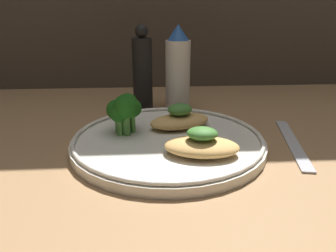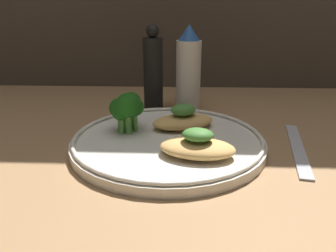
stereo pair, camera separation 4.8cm
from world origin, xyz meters
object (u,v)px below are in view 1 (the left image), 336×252
object	(u,v)px
plate	(168,141)
pepper_grinder	(142,72)
broccoli_bunch	(124,109)
sauce_bottle	(178,70)

from	to	relation	value
plate	pepper_grinder	bearing A→B (deg)	100.80
broccoli_bunch	pepper_grinder	xyz separation A→B (cm)	(2.84, 16.91, 2.44)
sauce_bottle	plate	bearing A→B (deg)	-99.46
plate	broccoli_bunch	distance (cm)	8.41
plate	pepper_grinder	xyz separation A→B (cm)	(-3.78, 19.80, 6.74)
plate	sauce_bottle	world-z (taller)	sauce_bottle
broccoli_bunch	plate	bearing A→B (deg)	-23.65
plate	broccoli_bunch	world-z (taller)	broccoli_bunch
sauce_bottle	pepper_grinder	bearing A→B (deg)	180.00
plate	broccoli_bunch	xyz separation A→B (cm)	(-6.62, 2.90, 4.30)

